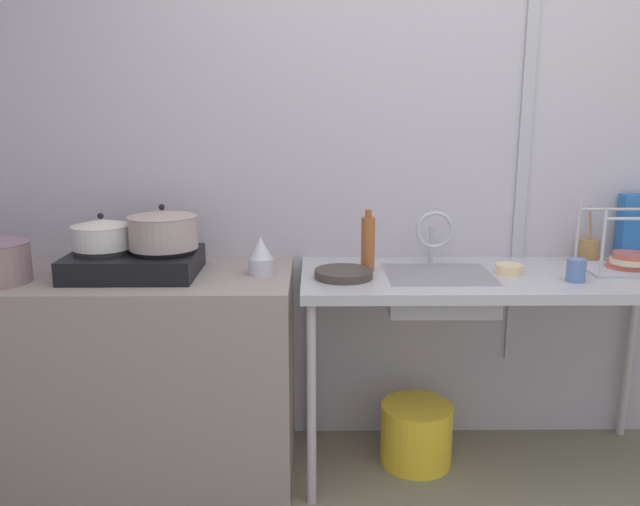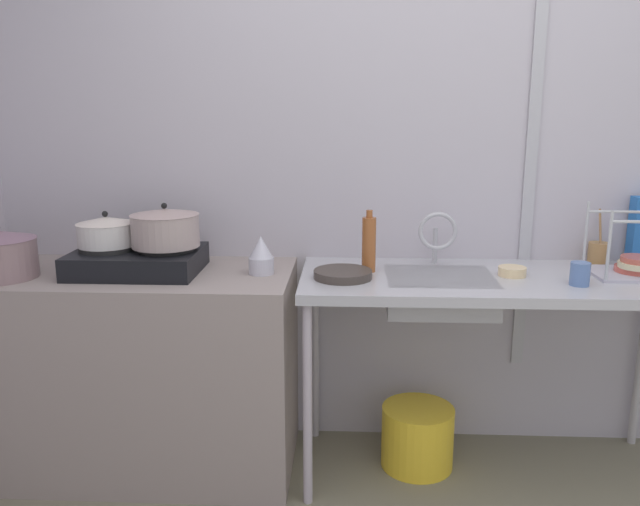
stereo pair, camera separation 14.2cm
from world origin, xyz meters
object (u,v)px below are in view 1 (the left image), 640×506
object	(u,v)px
small_bowl_on_drainboard	(509,269)
bottle_by_sink	(368,243)
faucet	(434,232)
sink_basin	(438,290)
utensil_jar	(589,249)
frying_pan	(344,274)
cereal_box	(639,227)
stove	(134,262)
pot_on_right_burner	(163,229)
pot_on_left_burner	(102,234)
dish_rack	(629,261)
cup_by_rack	(576,270)
bucket_on_floor	(416,434)
percolator	(261,256)

from	to	relation	value
small_bowl_on_drainboard	bottle_by_sink	world-z (taller)	bottle_by_sink
faucet	sink_basin	bearing A→B (deg)	-91.96
sink_basin	utensil_jar	distance (m)	0.76
faucet	frying_pan	bearing A→B (deg)	-152.68
small_bowl_on_drainboard	cereal_box	distance (m)	0.68
utensil_jar	stove	bearing A→B (deg)	-172.95
stove	pot_on_right_burner	bearing A→B (deg)	0.00
pot_on_left_burner	cereal_box	bearing A→B (deg)	6.16
dish_rack	cereal_box	xyz separation A→B (m)	(0.13, 0.20, 0.10)
sink_basin	faucet	bearing A→B (deg)	88.04
pot_on_left_burner	faucet	bearing A→B (deg)	6.22
bottle_by_sink	cup_by_rack	bearing A→B (deg)	-12.43
dish_rack	cereal_box	world-z (taller)	cereal_box
faucet	bucket_on_floor	world-z (taller)	faucet
cereal_box	bucket_on_floor	xyz separation A→B (m)	(-0.98, -0.22, -0.87)
faucet	bucket_on_floor	distance (m)	0.88
faucet	percolator	bearing A→B (deg)	-168.46
pot_on_left_burner	bucket_on_floor	bearing A→B (deg)	1.20
pot_on_left_burner	percolator	size ratio (longest dim) A/B	1.52
faucet	cereal_box	size ratio (longest dim) A/B	0.81
frying_pan	bucket_on_floor	bearing A→B (deg)	14.21
sink_basin	frying_pan	size ratio (longest dim) A/B	1.85
sink_basin	small_bowl_on_drainboard	distance (m)	0.30
cup_by_rack	stove	bearing A→B (deg)	176.09
sink_basin	bucket_on_floor	distance (m)	0.66
faucet	cup_by_rack	size ratio (longest dim) A/B	2.66
bottle_by_sink	bucket_on_floor	xyz separation A→B (m)	(0.22, -0.03, -0.84)
percolator	faucet	distance (m)	0.74
dish_rack	cereal_box	distance (m)	0.26
utensil_jar	bucket_on_floor	size ratio (longest dim) A/B	0.76
stove	pot_on_left_burner	bearing A→B (deg)	180.00
stove	sink_basin	xyz separation A→B (m)	(1.22, -0.00, -0.12)
stove	frying_pan	distance (m)	0.84
sink_basin	cup_by_rack	distance (m)	0.53
pot_on_left_burner	cereal_box	xyz separation A→B (m)	(2.26, 0.24, -0.02)
percolator	utensil_jar	xyz separation A→B (m)	(1.42, 0.24, -0.03)
sink_basin	bucket_on_floor	world-z (taller)	sink_basin
stove	pot_on_left_burner	size ratio (longest dim) A/B	2.16
dish_rack	bottle_by_sink	xyz separation A→B (m)	(-1.07, 0.01, 0.07)
sink_basin	pot_on_right_burner	bearing A→B (deg)	179.82
pot_on_right_burner	bucket_on_floor	size ratio (longest dim) A/B	0.89
stove	small_bowl_on_drainboard	world-z (taller)	stove
pot_on_right_burner	frying_pan	xyz separation A→B (m)	(0.71, -0.06, -0.17)
small_bowl_on_drainboard	utensil_jar	xyz separation A→B (m)	(0.42, 0.23, 0.03)
faucet	cereal_box	distance (m)	0.92
bottle_by_sink	pot_on_right_burner	bearing A→B (deg)	-176.09
frying_pan	cereal_box	bearing A→B (deg)	12.91
pot_on_left_burner	cup_by_rack	world-z (taller)	pot_on_left_burner
percolator	pot_on_left_burner	bearing A→B (deg)	179.96
stove	small_bowl_on_drainboard	distance (m)	1.51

